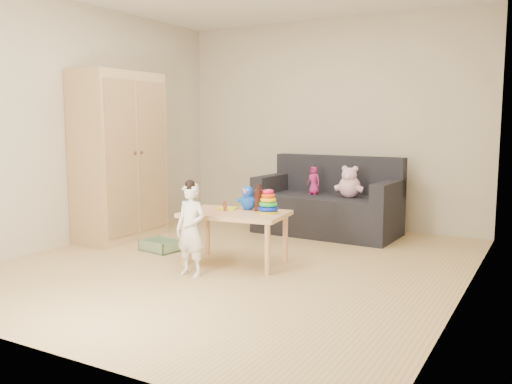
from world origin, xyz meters
The scene contains 13 objects.
room centered at (0.00, 0.00, 1.30)m, with size 4.50×4.50×4.50m.
wardrobe centered at (-1.73, 0.29, 0.93)m, with size 0.52×1.04×1.87m, color tan.
sofa centered at (0.22, 1.66, 0.23)m, with size 1.64×0.82×0.46m, color black.
play_table centered at (-0.01, -0.05, 0.25)m, with size 0.94×0.59×0.50m, color #EFB583.
storage_bin centered at (-0.95, 0.03, 0.06)m, with size 0.38×0.28×0.11m, color gray, non-canonical shape.
toddler centered at (-0.14, -0.56, 0.39)m, with size 0.29×0.19×0.79m, color white.
pink_bear centered at (0.51, 1.62, 0.61)m, with size 0.27×0.23×0.31m, color #EBADC3, non-canonical shape.
doll centered at (0.05, 1.66, 0.63)m, with size 0.17×0.11×0.33m, color #B3216D.
ring_stacker centered at (0.30, 0.04, 0.58)m, with size 0.19×0.19×0.22m.
brown_bottle centered at (0.15, 0.12, 0.60)m, with size 0.09×0.09×0.25m.
blue_plush centered at (0.03, 0.13, 0.61)m, with size 0.19×0.15×0.23m, color blue, non-canonical shape.
wooden_figure centered at (-0.10, -0.07, 0.55)m, with size 0.04×0.04×0.11m, color brown, non-canonical shape.
yellow_book centered at (-0.15, 0.05, 0.50)m, with size 0.18×0.18×0.01m, color yellow.
Camera 1 is at (2.57, -4.26, 1.32)m, focal length 38.00 mm.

